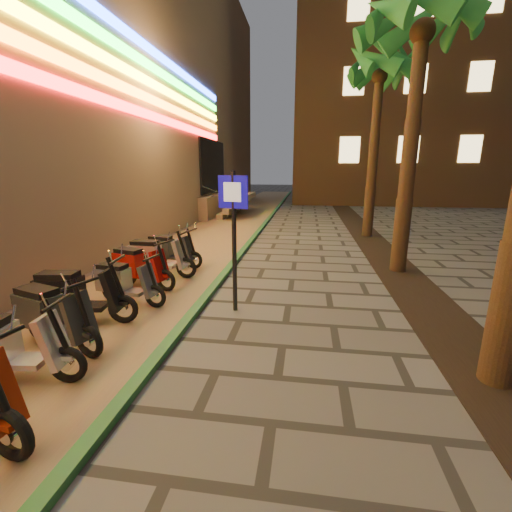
% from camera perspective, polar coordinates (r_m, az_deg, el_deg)
% --- Properties ---
extents(ground, '(120.00, 120.00, 0.00)m').
position_cam_1_polar(ground, '(3.67, -14.70, -32.50)').
color(ground, '#474442').
rests_on(ground, ground).
extents(parking_strip, '(3.40, 60.00, 0.01)m').
position_cam_1_polar(parking_strip, '(13.10, -8.30, 2.45)').
color(parking_strip, '#8C7251').
rests_on(parking_strip, ground).
extents(green_curb, '(0.18, 60.00, 0.10)m').
position_cam_1_polar(green_curb, '(12.71, -0.93, 2.44)').
color(green_curb, '#246230').
rests_on(green_curb, ground).
extents(planting_strip, '(1.20, 40.00, 0.02)m').
position_cam_1_polar(planting_strip, '(8.12, 25.75, -6.20)').
color(planting_strip, black).
rests_on(planting_strip, ground).
extents(apartment_block, '(18.00, 16.06, 25.00)m').
position_cam_1_polar(apartment_block, '(36.52, 23.62, 28.82)').
color(apartment_block, brown).
rests_on(apartment_block, ground).
extents(palm_c, '(2.97, 3.02, 6.91)m').
position_cam_1_polar(palm_c, '(10.08, 26.04, 30.73)').
color(palm_c, '#472D19').
rests_on(palm_c, ground).
extents(palm_d, '(2.97, 3.02, 7.16)m').
position_cam_1_polar(palm_d, '(14.86, 19.92, 26.28)').
color(palm_d, '#472D19').
rests_on(palm_d, ground).
extents(pedestrian_sign, '(0.57, 0.19, 2.63)m').
position_cam_1_polar(pedestrian_sign, '(6.26, -3.74, 5.49)').
color(pedestrian_sign, black).
rests_on(pedestrian_sign, ground).
extents(scooter_6, '(1.62, 0.62, 1.14)m').
position_cam_1_polar(scooter_6, '(5.44, -36.30, -12.02)').
color(scooter_6, black).
rests_on(scooter_6, ground).
extents(scooter_7, '(1.66, 0.88, 1.18)m').
position_cam_1_polar(scooter_7, '(6.09, -31.03, -8.43)').
color(scooter_7, black).
rests_on(scooter_7, ground).
extents(scooter_8, '(1.73, 0.67, 1.22)m').
position_cam_1_polar(scooter_8, '(6.79, -27.87, -5.70)').
color(scooter_8, black).
rests_on(scooter_8, ground).
extents(scooter_9, '(1.51, 0.62, 1.06)m').
position_cam_1_polar(scooter_9, '(7.37, -21.24, -4.04)').
color(scooter_9, black).
rests_on(scooter_9, ground).
extents(scooter_10, '(1.63, 0.83, 1.15)m').
position_cam_1_polar(scooter_10, '(8.30, -19.09, -1.58)').
color(scooter_10, black).
rests_on(scooter_10, ground).
extents(scooter_11, '(1.70, 0.60, 1.20)m').
position_cam_1_polar(scooter_11, '(8.96, -16.44, -0.09)').
color(scooter_11, black).
rests_on(scooter_11, ground).
extents(scooter_12, '(1.59, 0.63, 1.12)m').
position_cam_1_polar(scooter_12, '(9.80, -14.32, 1.03)').
color(scooter_12, black).
rests_on(scooter_12, ground).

